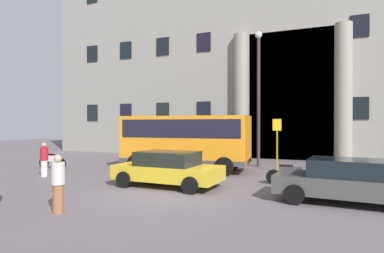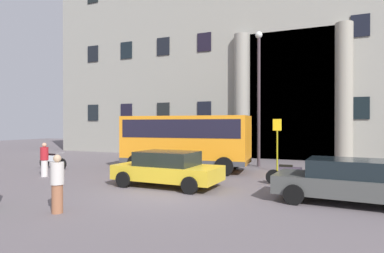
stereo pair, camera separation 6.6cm
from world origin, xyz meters
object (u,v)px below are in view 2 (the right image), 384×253
parked_sedan_second (167,168)px  pedestrian_woman_dark_dress (44,160)px  hedge_planter_entrance_left (184,149)px  lamppost_plaza_centre (259,88)px  orange_minibus (186,138)px  motorcycle_far_end (52,161)px  parked_coupe_end (350,181)px  pedestrian_man_crossing (57,184)px  hedge_planter_far_west (227,150)px  hedge_planter_far_east (140,149)px  scooter_by_planter (289,174)px  bus_stop_sign (277,139)px

parked_sedan_second → pedestrian_woman_dark_dress: bearing=-176.5°
hedge_planter_entrance_left → parked_sedan_second: 10.02m
lamppost_plaza_centre → hedge_planter_entrance_left: bearing=161.3°
orange_minibus → motorcycle_far_end: 7.51m
parked_coupe_end → pedestrian_man_crossing: size_ratio=2.84×
parked_sedan_second → motorcycle_far_end: size_ratio=2.23×
orange_minibus → pedestrian_man_crossing: bearing=-94.6°
hedge_planter_far_west → pedestrian_man_crossing: bearing=-92.2°
parked_coupe_end → lamppost_plaza_centre: bearing=123.9°
hedge_planter_entrance_left → parked_sedan_second: bearing=-69.3°
hedge_planter_far_east → pedestrian_woman_dark_dress: 9.38m
orange_minibus → pedestrian_man_crossing: size_ratio=4.22×
orange_minibus → scooter_by_planter: 6.11m
scooter_by_planter → parked_sedan_second: bearing=-156.0°
parked_coupe_end → scooter_by_planter: (-2.07, 2.39, -0.25)m
bus_stop_sign → pedestrian_woman_dark_dress: (-9.75, -6.06, -0.89)m
pedestrian_man_crossing → pedestrian_woman_dark_dress: pedestrian_man_crossing is taller
motorcycle_far_end → parked_coupe_end: bearing=-7.9°
hedge_planter_entrance_left → scooter_by_planter: bearing=-42.5°
hedge_planter_far_west → lamppost_plaza_centre: lamppost_plaza_centre is taller
hedge_planter_entrance_left → scooter_by_planter: (7.95, -7.29, -0.29)m
motorcycle_far_end → lamppost_plaza_centre: (10.26, 5.44, 4.09)m
hedge_planter_entrance_left → scooter_by_planter: hedge_planter_entrance_left is taller
hedge_planter_entrance_left → pedestrian_woman_dark_dress: (-2.85, -9.53, 0.05)m
bus_stop_sign → parked_sedan_second: bus_stop_sign is taller
hedge_planter_entrance_left → scooter_by_planter: size_ratio=0.82×
orange_minibus → parked_sedan_second: 4.58m
pedestrian_man_crossing → pedestrian_woman_dark_dress: (-5.39, 4.50, -0.02)m
parked_sedan_second → pedestrian_woman_dark_dress: size_ratio=2.68×
lamppost_plaza_centre → hedge_planter_far_west: bearing=141.6°
lamppost_plaza_centre → hedge_planter_far_east: bearing=169.3°
parked_coupe_end → pedestrian_man_crossing: bearing=-145.4°
hedge_planter_far_east → hedge_planter_far_west: bearing=2.5°
parked_sedan_second → scooter_by_planter: (4.41, 2.09, -0.25)m
hedge_planter_far_east → hedge_planter_entrance_left: (3.53, 0.17, 0.12)m
hedge_planter_far_west → hedge_planter_far_east: bearing=-177.5°
hedge_planter_far_west → parked_sedan_second: bearing=-87.2°
bus_stop_sign → motorcycle_far_end: size_ratio=1.43×
hedge_planter_far_west → orange_minibus: bearing=-97.4°
scooter_by_planter → hedge_planter_far_east: bearing=146.9°
orange_minibus → motorcycle_far_end: size_ratio=3.58×
scooter_by_planter → hedge_planter_entrance_left: bearing=136.1°
parked_sedan_second → parked_coupe_end: bearing=-0.5°
hedge_planter_entrance_left → pedestrian_woman_dark_dress: size_ratio=1.01×
hedge_planter_far_east → motorcycle_far_end: bearing=-98.8°
orange_minibus → parked_coupe_end: size_ratio=1.49×
motorcycle_far_end → pedestrian_man_crossing: size_ratio=1.18×
bus_stop_sign → hedge_planter_far_east: bearing=162.5°
motorcycle_far_end → pedestrian_woman_dark_dress: bearing=-49.5°
hedge_planter_entrance_left → pedestrian_man_crossing: bearing=-79.8°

